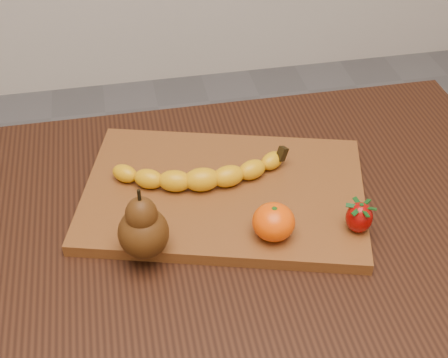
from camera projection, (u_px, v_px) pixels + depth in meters
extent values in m
cube|color=black|center=(237.00, 235.00, 0.98)|extent=(1.00, 0.70, 0.04)
cylinder|color=black|center=(9.00, 291.00, 1.38)|extent=(0.05, 0.05, 0.72)
cylinder|color=black|center=(390.00, 235.00, 1.52)|extent=(0.05, 0.05, 0.72)
cube|color=brown|center=(224.00, 193.00, 1.01)|extent=(0.52, 0.41, 0.02)
ellipsoid|color=#F64C02|center=(274.00, 222.00, 0.91)|extent=(0.07, 0.07, 0.05)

